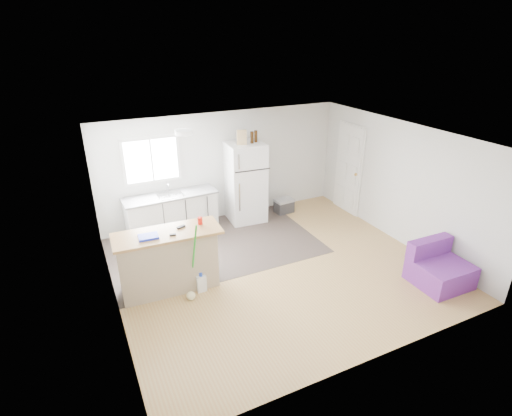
# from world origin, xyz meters

# --- Properties ---
(room) EXTENTS (5.51, 5.01, 2.41)m
(room) POSITION_xyz_m (0.00, 0.00, 1.20)
(room) COLOR #AB7D47
(room) RESTS_ON ground
(vinyl_zone) EXTENTS (4.05, 2.50, 0.00)m
(vinyl_zone) POSITION_xyz_m (-0.73, 1.25, 0.00)
(vinyl_zone) COLOR #372D29
(vinyl_zone) RESTS_ON floor
(window) EXTENTS (1.18, 0.06, 0.98)m
(window) POSITION_xyz_m (-1.55, 2.49, 1.55)
(window) COLOR white
(window) RESTS_ON back_wall
(interior_door) EXTENTS (0.11, 0.92, 2.10)m
(interior_door) POSITION_xyz_m (2.72, 1.55, 1.02)
(interior_door) COLOR white
(interior_door) RESTS_ON right_wall
(ceiling_fixture) EXTENTS (0.30, 0.30, 0.07)m
(ceiling_fixture) POSITION_xyz_m (-1.20, 1.20, 2.36)
(ceiling_fixture) COLOR white
(ceiling_fixture) RESTS_ON ceiling
(kitchen_cabinets) EXTENTS (1.94, 0.67, 1.13)m
(kitchen_cabinets) POSITION_xyz_m (-1.31, 2.20, 0.44)
(kitchen_cabinets) COLOR white
(kitchen_cabinets) RESTS_ON floor
(peninsula) EXTENTS (1.72, 0.72, 1.04)m
(peninsula) POSITION_xyz_m (-1.88, 0.22, 0.53)
(peninsula) COLOR tan
(peninsula) RESTS_ON floor
(refrigerator) EXTENTS (0.83, 0.79, 1.77)m
(refrigerator) POSITION_xyz_m (0.36, 2.11, 0.89)
(refrigerator) COLOR white
(refrigerator) RESTS_ON floor
(cooler) EXTENTS (0.46, 0.33, 0.33)m
(cooler) POSITION_xyz_m (1.32, 2.05, 0.17)
(cooler) COLOR #303033
(cooler) RESTS_ON floor
(purple_seat) EXTENTS (0.88, 0.83, 0.71)m
(purple_seat) POSITION_xyz_m (2.27, -1.59, 0.26)
(purple_seat) COLOR #712D93
(purple_seat) RESTS_ON floor
(cleaner_jug) EXTENTS (0.16, 0.11, 0.34)m
(cleaner_jug) POSITION_xyz_m (-1.44, -0.09, 0.15)
(cleaner_jug) COLOR silver
(cleaner_jug) RESTS_ON floor
(mop) EXTENTS (0.25, 0.37, 1.32)m
(mop) POSITION_xyz_m (-1.64, -0.20, 0.23)
(mop) COLOR green
(mop) RESTS_ON floor
(red_cup) EXTENTS (0.10, 0.10, 0.12)m
(red_cup) POSITION_xyz_m (-1.29, 0.27, 1.10)
(red_cup) COLOR red
(red_cup) RESTS_ON peninsula
(blue_tray) EXTENTS (0.31, 0.24, 0.04)m
(blue_tray) POSITION_xyz_m (-2.16, 0.17, 1.06)
(blue_tray) COLOR #1627CF
(blue_tray) RESTS_ON peninsula
(tool_a) EXTENTS (0.15, 0.10, 0.03)m
(tool_a) POSITION_xyz_m (-1.61, 0.28, 1.06)
(tool_a) COLOR black
(tool_a) RESTS_ON peninsula
(tool_b) EXTENTS (0.11, 0.06, 0.03)m
(tool_b) POSITION_xyz_m (-1.80, 0.07, 1.05)
(tool_b) COLOR black
(tool_b) RESTS_ON peninsula
(cardboard_box) EXTENTS (0.22, 0.16, 0.30)m
(cardboard_box) POSITION_xyz_m (0.25, 2.04, 1.92)
(cardboard_box) COLOR tan
(cardboard_box) RESTS_ON refrigerator
(bottle_left) EXTENTS (0.07, 0.07, 0.25)m
(bottle_left) POSITION_xyz_m (0.49, 2.04, 1.90)
(bottle_left) COLOR #341D09
(bottle_left) RESTS_ON refrigerator
(bottle_right) EXTENTS (0.09, 0.09, 0.25)m
(bottle_right) POSITION_xyz_m (0.60, 2.10, 1.90)
(bottle_right) COLOR #341D09
(bottle_right) RESTS_ON refrigerator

